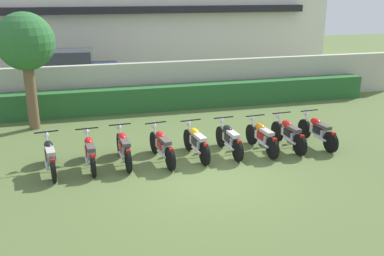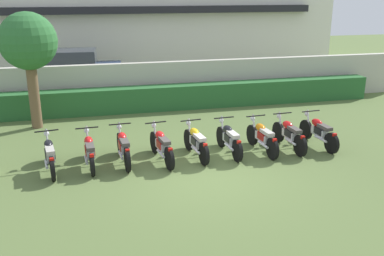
{
  "view_description": "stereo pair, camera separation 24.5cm",
  "coord_description": "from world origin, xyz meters",
  "views": [
    {
      "loc": [
        -2.99,
        -9.58,
        4.46
      ],
      "look_at": [
        0.0,
        1.62,
        0.75
      ],
      "focal_mm": 40.67,
      "sensor_mm": 36.0,
      "label": 1
    },
    {
      "loc": [
        -2.76,
        -9.64,
        4.46
      ],
      "look_at": [
        0.0,
        1.62,
        0.75
      ],
      "focal_mm": 40.67,
      "sensor_mm": 36.0,
      "label": 2
    }
  ],
  "objects": [
    {
      "name": "compound_wall",
      "position": [
        0.0,
        7.16,
        0.87
      ],
      "size": [
        21.61,
        0.3,
        1.74
      ],
      "primitive_type": "cube",
      "color": "#BCB7A8",
      "rests_on": "ground"
    },
    {
      "name": "building",
      "position": [
        0.0,
        16.72,
        3.27
      ],
      "size": [
        22.75,
        6.5,
        6.54
      ],
      "color": "silver",
      "rests_on": "ground"
    },
    {
      "name": "motorcycle_in_row_0",
      "position": [
        -3.82,
        1.23,
        0.45
      ],
      "size": [
        0.6,
        1.87,
        0.96
      ],
      "rotation": [
        0.0,
        0.0,
        1.71
      ],
      "color": "black",
      "rests_on": "ground"
    },
    {
      "name": "motorcycle_in_row_6",
      "position": [
        1.97,
        1.25,
        0.45
      ],
      "size": [
        0.6,
        1.86,
        0.96
      ],
      "rotation": [
        0.0,
        0.0,
        1.65
      ],
      "color": "black",
      "rests_on": "ground"
    },
    {
      "name": "motorcycle_in_row_8",
      "position": [
        3.78,
        1.3,
        0.45
      ],
      "size": [
        0.6,
        1.93,
        0.96
      ],
      "rotation": [
        0.0,
        0.0,
        1.65
      ],
      "color": "black",
      "rests_on": "ground"
    },
    {
      "name": "hedge_row",
      "position": [
        0.0,
        6.46,
        0.46
      ],
      "size": [
        17.29,
        0.7,
        0.93
      ],
      "primitive_type": "cube",
      "color": "#28602D",
      "rests_on": "ground"
    },
    {
      "name": "motorcycle_in_row_2",
      "position": [
        -1.95,
        1.35,
        0.46
      ],
      "size": [
        0.6,
        1.88,
        0.98
      ],
      "rotation": [
        0.0,
        0.0,
        1.64
      ],
      "color": "black",
      "rests_on": "ground"
    },
    {
      "name": "ground",
      "position": [
        0.0,
        0.0,
        0.0
      ],
      "size": [
        60.0,
        60.0,
        0.0
      ],
      "primitive_type": "plane",
      "color": "#566B38"
    },
    {
      "name": "parked_car",
      "position": [
        -3.5,
        10.45,
        0.94
      ],
      "size": [
        4.63,
        2.37,
        1.89
      ],
      "rotation": [
        0.0,
        0.0,
        -0.08
      ],
      "color": "navy",
      "rests_on": "ground"
    },
    {
      "name": "motorcycle_in_row_5",
      "position": [
        1.0,
        1.31,
        0.45
      ],
      "size": [
        0.6,
        1.83,
        0.96
      ],
      "rotation": [
        0.0,
        0.0,
        1.63
      ],
      "color": "black",
      "rests_on": "ground"
    },
    {
      "name": "motorcycle_in_row_4",
      "position": [
        0.03,
        1.28,
        0.45
      ],
      "size": [
        0.6,
        1.82,
        0.97
      ],
      "rotation": [
        0.0,
        0.0,
        1.68
      ],
      "color": "black",
      "rests_on": "ground"
    },
    {
      "name": "motorcycle_in_row_7",
      "position": [
        2.82,
        1.28,
        0.45
      ],
      "size": [
        0.6,
        1.9,
        0.97
      ],
      "rotation": [
        0.0,
        0.0,
        1.63
      ],
      "color": "black",
      "rests_on": "ground"
    },
    {
      "name": "motorcycle_in_row_1",
      "position": [
        -2.83,
        1.31,
        0.44
      ],
      "size": [
        0.6,
        1.82,
        0.94
      ],
      "rotation": [
        0.0,
        0.0,
        1.64
      ],
      "color": "black",
      "rests_on": "ground"
    },
    {
      "name": "tree_near_inspector",
      "position": [
        -4.5,
        5.2,
        2.81
      ],
      "size": [
        1.84,
        1.84,
        3.81
      ],
      "color": "brown",
      "rests_on": "ground"
    },
    {
      "name": "motorcycle_in_row_3",
      "position": [
        -0.94,
        1.24,
        0.45
      ],
      "size": [
        0.6,
        1.95,
        0.97
      ],
      "rotation": [
        0.0,
        0.0,
        1.7
      ],
      "color": "black",
      "rests_on": "ground"
    }
  ]
}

